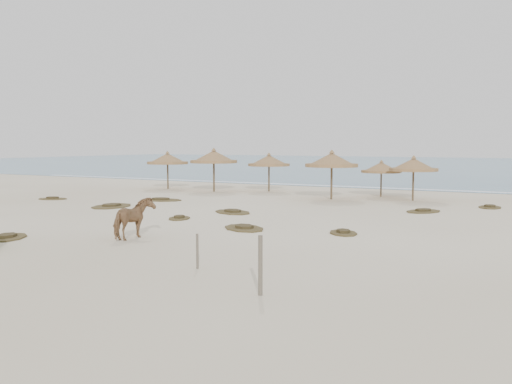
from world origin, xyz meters
TOP-DOWN VIEW (x-y plane):
  - ground at (0.00, 0.00)m, footprint 160.00×160.00m
  - ocean at (0.00, 75.00)m, footprint 200.00×100.00m
  - foam_line at (0.00, 26.00)m, footprint 70.00×0.60m
  - palapa_0 at (-12.86, 17.54)m, footprint 3.14×3.14m
  - palapa_1 at (-8.46, 17.17)m, footprint 3.41×3.41m
  - palapa_2 at (-5.10, 19.19)m, footprint 3.38×3.38m
  - palapa_3 at (3.11, 19.05)m, footprint 2.72×2.72m
  - palapa_4 at (0.92, 15.97)m, footprint 4.16×4.16m
  - palapa_5 at (5.51, 17.55)m, footprint 3.49×3.49m
  - horse at (0.05, -1.11)m, footprint 0.91×1.80m
  - fence_post_near at (7.70, -5.60)m, footprint 0.11×0.11m
  - fence_post_far at (4.87, -4.03)m, footprint 0.09×0.09m
  - scrub_1 at (-7.98, 6.32)m, footprint 2.36×3.12m
  - scrub_2 at (-1.78, 4.08)m, footprint 1.46×1.73m
  - scrub_3 at (-0.86, 7.23)m, footprint 2.75×2.43m
  - scrub_4 at (6.25, 3.66)m, footprint 1.70×1.88m
  - scrub_6 at (-7.79, 10.32)m, footprint 2.89×2.27m
  - scrub_7 at (7.35, 12.15)m, footprint 2.09×2.45m
  - scrub_8 at (-14.07, 7.65)m, footprint 2.08×1.74m
  - scrub_9 at (2.33, 2.88)m, footprint 2.63×2.47m
  - scrub_10 at (10.05, 15.74)m, footprint 1.28×1.85m
  - scrub_11 at (-4.05, -3.26)m, footprint 2.11×2.35m

SIDE VIEW (x-z plane):
  - ground at x=0.00m, z-range 0.00..0.00m
  - ocean at x=0.00m, z-range 0.00..0.01m
  - foam_line at x=0.00m, z-range 0.00..0.01m
  - scrub_2 at x=-1.78m, z-range -0.03..0.13m
  - scrub_1 at x=-7.98m, z-range -0.03..0.13m
  - scrub_3 at x=-0.86m, z-range -0.03..0.13m
  - scrub_6 at x=-7.79m, z-range -0.03..0.13m
  - scrub_8 at x=-14.07m, z-range -0.03..0.13m
  - scrub_9 at x=2.33m, z-range -0.03..0.13m
  - scrub_10 at x=10.05m, z-range -0.03..0.13m
  - scrub_11 at x=-4.05m, z-range -0.03..0.13m
  - scrub_4 at x=6.25m, z-range -0.03..0.13m
  - scrub_7 at x=7.35m, z-range -0.03..0.13m
  - fence_post_far at x=4.87m, z-range 0.00..0.97m
  - fence_post_near at x=7.70m, z-range 0.00..1.38m
  - horse at x=0.05m, z-range 0.00..1.48m
  - palapa_3 at x=3.11m, z-range 0.66..3.05m
  - palapa_5 at x=5.51m, z-range 0.75..3.49m
  - palapa_2 at x=-5.10m, z-range 0.77..3.56m
  - palapa_0 at x=-12.86m, z-range 0.79..3.67m
  - palapa_4 at x=0.92m, z-range 0.84..3.91m
  - palapa_1 at x=-8.46m, z-range 0.86..4.00m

